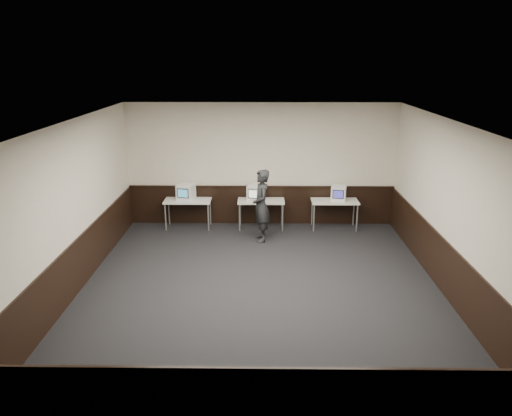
{
  "coord_description": "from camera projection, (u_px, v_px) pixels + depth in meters",
  "views": [
    {
      "loc": [
        0.03,
        -8.76,
        4.32
      ],
      "look_at": [
        -0.11,
        1.6,
        1.15
      ],
      "focal_mm": 35.0,
      "sensor_mm": 36.0,
      "label": 1
    }
  ],
  "objects": [
    {
      "name": "left_wall",
      "position": [
        71.0,
        209.0,
        9.21
      ],
      "size": [
        0.0,
        8.0,
        8.0
      ],
      "primitive_type": "plane",
      "rotation": [
        1.57,
        0.0,
        1.57
      ],
      "color": "silver",
      "rests_on": "ground"
    },
    {
      "name": "person",
      "position": [
        261.0,
        206.0,
        11.93
      ],
      "size": [
        0.53,
        0.71,
        1.76
      ],
      "primitive_type": "imported",
      "rotation": [
        0.0,
        0.0,
        -1.39
      ],
      "color": "black",
      "rests_on": "ground"
    },
    {
      "name": "floor",
      "position": [
        260.0,
        289.0,
        9.63
      ],
      "size": [
        8.0,
        8.0,
        0.0
      ],
      "primitive_type": "plane",
      "color": "black",
      "rests_on": "ground"
    },
    {
      "name": "back_wall",
      "position": [
        261.0,
        165.0,
        12.99
      ],
      "size": [
        7.0,
        0.0,
        7.0
      ],
      "primitive_type": "plane",
      "rotation": [
        1.57,
        0.0,
        0.0
      ],
      "color": "silver",
      "rests_on": "ground"
    },
    {
      "name": "emac_center",
      "position": [
        256.0,
        193.0,
        12.82
      ],
      "size": [
        0.49,
        0.5,
        0.39
      ],
      "rotation": [
        0.0,
        0.0,
        -0.26
      ],
      "color": "white",
      "rests_on": "desk_center"
    },
    {
      "name": "wainscot_right",
      "position": [
        444.0,
        266.0,
        9.44
      ],
      "size": [
        0.04,
        7.98,
        1.0
      ],
      "primitive_type": "cube",
      "color": "black",
      "rests_on": "right_wall"
    },
    {
      "name": "wainscot_rail",
      "position": [
        261.0,
        187.0,
        13.12
      ],
      "size": [
        6.98,
        0.06,
        0.04
      ],
      "primitive_type": "cube",
      "color": "black",
      "rests_on": "wainscot_back"
    },
    {
      "name": "desk_right",
      "position": [
        335.0,
        203.0,
        12.85
      ],
      "size": [
        1.2,
        0.6,
        0.75
      ],
      "color": "white",
      "rests_on": "ground"
    },
    {
      "name": "emac_left",
      "position": [
        186.0,
        192.0,
        12.85
      ],
      "size": [
        0.49,
        0.51,
        0.41
      ],
      "rotation": [
        0.0,
        0.0,
        -0.23
      ],
      "color": "white",
      "rests_on": "desk_left"
    },
    {
      "name": "desk_left",
      "position": [
        188.0,
        203.0,
        12.9
      ],
      "size": [
        1.2,
        0.6,
        0.75
      ],
      "color": "white",
      "rests_on": "ground"
    },
    {
      "name": "wainscot_front",
      "position": [
        259.0,
        405.0,
        5.68
      ],
      "size": [
        6.98,
        0.04,
        1.0
      ],
      "primitive_type": "cube",
      "color": "black",
      "rests_on": "front_wall"
    },
    {
      "name": "right_wall",
      "position": [
        452.0,
        211.0,
        9.12
      ],
      "size": [
        0.0,
        8.0,
        8.0
      ],
      "primitive_type": "plane",
      "rotation": [
        1.57,
        0.0,
        -1.57
      ],
      "color": "silver",
      "rests_on": "ground"
    },
    {
      "name": "emac_right",
      "position": [
        339.0,
        193.0,
        12.81
      ],
      "size": [
        0.45,
        0.46,
        0.37
      ],
      "rotation": [
        0.0,
        0.0,
        -0.22
      ],
      "color": "white",
      "rests_on": "desk_right"
    },
    {
      "name": "ceiling",
      "position": [
        261.0,
        123.0,
        8.7
      ],
      "size": [
        8.0,
        8.0,
        0.0
      ],
      "primitive_type": "plane",
      "rotation": [
        3.14,
        0.0,
        0.0
      ],
      "color": "white",
      "rests_on": "back_wall"
    },
    {
      "name": "front_wall",
      "position": [
        259.0,
        320.0,
        5.34
      ],
      "size": [
        7.0,
        0.0,
        7.0
      ],
      "primitive_type": "plane",
      "rotation": [
        -1.57,
        0.0,
        0.0
      ],
      "color": "silver",
      "rests_on": "ground"
    },
    {
      "name": "desk_center",
      "position": [
        261.0,
        203.0,
        12.88
      ],
      "size": [
        1.2,
        0.6,
        0.75
      ],
      "color": "white",
      "rests_on": "ground"
    },
    {
      "name": "wainscot_left",
      "position": [
        79.0,
        264.0,
        9.53
      ],
      "size": [
        0.04,
        7.98,
        1.0
      ],
      "primitive_type": "cube",
      "color": "black",
      "rests_on": "left_wall"
    },
    {
      "name": "wainscot_back",
      "position": [
        261.0,
        205.0,
        13.29
      ],
      "size": [
        6.98,
        0.04,
        1.0
      ],
      "primitive_type": "cube",
      "color": "black",
      "rests_on": "back_wall"
    }
  ]
}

